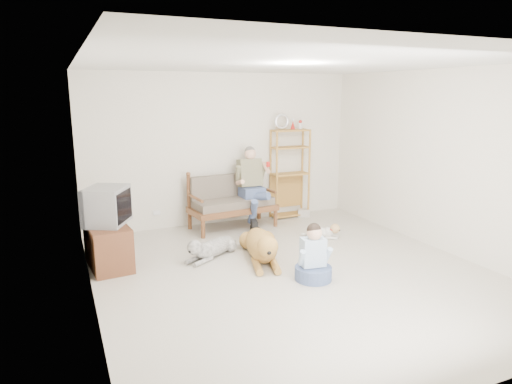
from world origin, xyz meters
name	(u,v)px	position (x,y,z in m)	size (l,w,h in m)	color
floor	(294,273)	(0.00, 0.00, 0.00)	(5.50, 5.50, 0.00)	beige
ceiling	(298,63)	(0.00, 0.00, 2.70)	(5.50, 5.50, 0.00)	silver
wall_back	(223,149)	(0.00, 2.75, 1.35)	(5.00, 5.00, 0.00)	beige
wall_front	(477,233)	(0.00, -2.75, 1.35)	(5.00, 5.00, 0.00)	beige
wall_left	(86,190)	(-2.50, 0.00, 1.35)	(5.50, 5.50, 0.00)	beige
wall_right	(444,162)	(2.50, 0.00, 1.35)	(5.50, 5.50, 0.00)	beige
loveseat	(231,200)	(0.01, 2.36, 0.49)	(1.56, 0.84, 0.95)	brown
man	(253,192)	(0.34, 2.16, 0.65)	(0.54, 0.77, 1.25)	#506193
etagere	(290,173)	(1.27, 2.55, 0.86)	(0.75, 0.33, 1.98)	#A97A35
book_stack	(304,213)	(1.53, 2.45, 0.07)	(0.22, 0.16, 0.14)	silver
tv_stand	(108,246)	(-2.23, 1.23, 0.30)	(0.58, 0.94, 0.60)	brown
crt_tv	(107,206)	(-2.19, 1.28, 0.85)	(0.72, 0.77, 0.51)	slate
wall_outlet	(157,213)	(-1.25, 2.73, 0.30)	(0.12, 0.02, 0.08)	silver
golden_retriever	(262,245)	(-0.17, 0.66, 0.21)	(0.71, 1.64, 0.51)	#A7763A
shaggy_dog	(211,248)	(-0.82, 1.03, 0.14)	(1.02, 0.74, 0.35)	silver
terrier	(325,232)	(1.18, 1.14, 0.11)	(0.57, 0.49, 0.26)	silver
child	(313,259)	(0.13, -0.27, 0.27)	(0.47, 0.47, 0.75)	#506193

